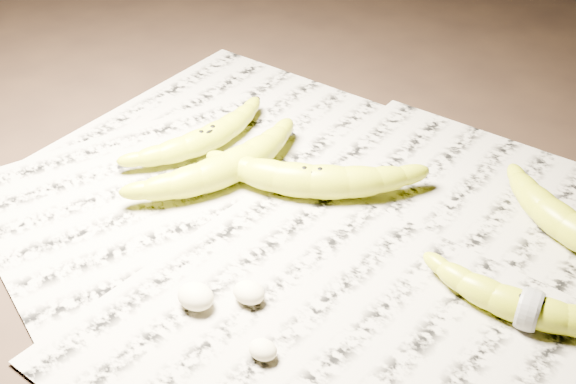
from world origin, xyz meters
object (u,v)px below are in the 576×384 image
Objects in this scene: banana_upper_a at (569,224)px; banana_left_b at (227,166)px; banana_left_a at (206,136)px; banana_center at (312,178)px; banana_taped at (530,307)px.

banana_left_b is at bearing -139.77° from banana_upper_a.
banana_left_a is 0.16m from banana_center.
banana_upper_a is (0.26, 0.10, -0.00)m from banana_center.
banana_left_b is 1.05× the size of banana_taped.
banana_taped is 1.01× the size of banana_upper_a.
banana_center is 1.12× the size of banana_taped.
banana_center is (0.16, 0.00, 0.00)m from banana_left_a.
banana_upper_a reaches higher than banana_taped.
banana_upper_a reaches higher than banana_left_a.
banana_center is 0.28m from banana_taped.
banana_left_b is 0.38m from banana_upper_a.
banana_center is at bearing -53.66° from banana_left_b.
banana_left_a is 0.08m from banana_left_b.
banana_left_a is 0.85× the size of banana_center.
banana_left_b is (0.07, -0.04, 0.00)m from banana_left_a.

